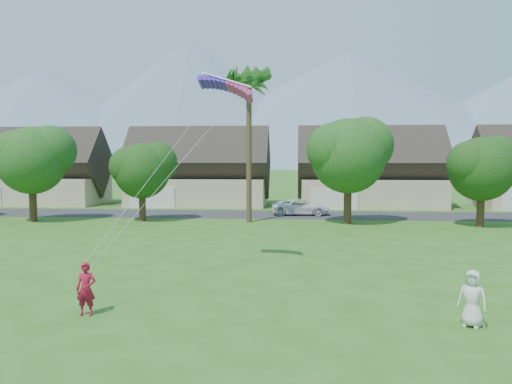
# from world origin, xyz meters

# --- Properties ---
(ground) EXTENTS (500.00, 500.00, 0.00)m
(ground) POSITION_xyz_m (0.00, 0.00, 0.00)
(ground) COLOR #2D6019
(ground) RESTS_ON ground
(street) EXTENTS (90.00, 7.00, 0.01)m
(street) POSITION_xyz_m (0.00, 34.00, 0.01)
(street) COLOR #2D2D30
(street) RESTS_ON ground
(kite_flyer) EXTENTS (0.68, 0.46, 1.81)m
(kite_flyer) POSITION_xyz_m (-5.30, 3.81, 0.91)
(kite_flyer) COLOR maroon
(kite_flyer) RESTS_ON ground
(watcher) EXTENTS (1.06, 0.97, 1.81)m
(watcher) POSITION_xyz_m (7.35, 3.65, 0.91)
(watcher) COLOR silver
(watcher) RESTS_ON ground
(parked_car) EXTENTS (5.45, 2.71, 1.48)m
(parked_car) POSITION_xyz_m (2.32, 34.00, 0.74)
(parked_car) COLOR white
(parked_car) RESTS_ON ground
(mountain_ridge) EXTENTS (540.00, 240.00, 70.00)m
(mountain_ridge) POSITION_xyz_m (10.40, 260.00, 29.07)
(mountain_ridge) COLOR slate
(mountain_ridge) RESTS_ON ground
(houses_row) EXTENTS (72.75, 8.19, 8.86)m
(houses_row) POSITION_xyz_m (0.49, 42.99, 3.44)
(houses_row) COLOR beige
(houses_row) RESTS_ON ground
(tree_row) EXTENTS (62.27, 6.67, 8.45)m
(tree_row) POSITION_xyz_m (-1.14, 27.92, 4.89)
(tree_row) COLOR #47301C
(tree_row) RESTS_ON ground
(fan_palm) EXTENTS (3.00, 3.00, 13.80)m
(fan_palm) POSITION_xyz_m (-2.00, 28.50, 11.80)
(fan_palm) COLOR #4C3D26
(fan_palm) RESTS_ON ground
(parafoil_kite) EXTENTS (2.73, 1.13, 0.50)m
(parafoil_kite) POSITION_xyz_m (-1.47, 11.31, 8.76)
(parafoil_kite) COLOR #421BCC
(parafoil_kite) RESTS_ON ground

